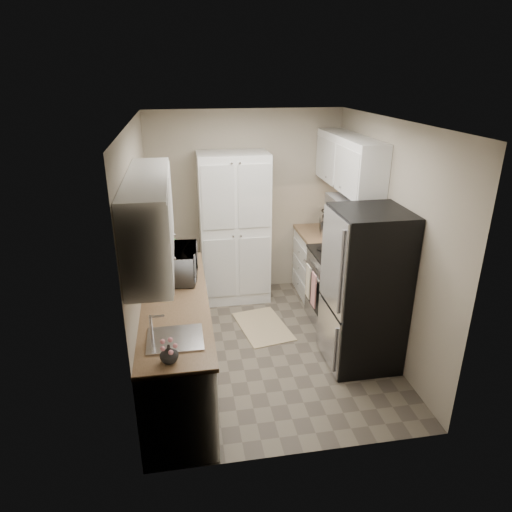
{
  "coord_description": "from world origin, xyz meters",
  "views": [
    {
      "loc": [
        -0.87,
        -4.38,
        2.94
      ],
      "look_at": [
        -0.1,
        0.15,
        1.07
      ],
      "focal_mm": 32.0,
      "sensor_mm": 36.0,
      "label": 1
    }
  ],
  "objects_px": {
    "pantry_cabinet": "(234,229)",
    "electric_range": "(340,288)",
    "microwave": "(178,264)",
    "wine_bottle": "(166,251)",
    "toaster_oven": "(331,225)",
    "refrigerator": "(365,290)"
  },
  "relations": [
    {
      "from": "pantry_cabinet",
      "to": "electric_range",
      "type": "distance_m",
      "value": 1.58
    },
    {
      "from": "pantry_cabinet",
      "to": "wine_bottle",
      "type": "distance_m",
      "value": 1.18
    },
    {
      "from": "microwave",
      "to": "wine_bottle",
      "type": "relative_size",
      "value": 2.18
    },
    {
      "from": "electric_range",
      "to": "wine_bottle",
      "type": "height_order",
      "value": "wine_bottle"
    },
    {
      "from": "pantry_cabinet",
      "to": "electric_range",
      "type": "bearing_deg",
      "value": -38.22
    },
    {
      "from": "electric_range",
      "to": "wine_bottle",
      "type": "bearing_deg",
      "value": 176.19
    },
    {
      "from": "electric_range",
      "to": "refrigerator",
      "type": "distance_m",
      "value": 0.88
    },
    {
      "from": "electric_range",
      "to": "microwave",
      "type": "xyz_separation_m",
      "value": [
        -1.92,
        -0.33,
        0.6
      ]
    },
    {
      "from": "pantry_cabinet",
      "to": "toaster_oven",
      "type": "xyz_separation_m",
      "value": [
        1.29,
        -0.16,
        0.03
      ]
    },
    {
      "from": "microwave",
      "to": "toaster_oven",
      "type": "height_order",
      "value": "microwave"
    },
    {
      "from": "pantry_cabinet",
      "to": "wine_bottle",
      "type": "xyz_separation_m",
      "value": [
        -0.88,
        -0.79,
        0.05
      ]
    },
    {
      "from": "microwave",
      "to": "toaster_oven",
      "type": "relative_size",
      "value": 1.5
    },
    {
      "from": "pantry_cabinet",
      "to": "microwave",
      "type": "distance_m",
      "value": 1.47
    },
    {
      "from": "pantry_cabinet",
      "to": "refrigerator",
      "type": "bearing_deg",
      "value": -56.54
    },
    {
      "from": "microwave",
      "to": "wine_bottle",
      "type": "distance_m",
      "value": 0.49
    },
    {
      "from": "refrigerator",
      "to": "wine_bottle",
      "type": "bearing_deg",
      "value": 155.08
    },
    {
      "from": "refrigerator",
      "to": "toaster_oven",
      "type": "relative_size",
      "value": 4.39
    },
    {
      "from": "pantry_cabinet",
      "to": "wine_bottle",
      "type": "relative_size",
      "value": 7.52
    },
    {
      "from": "pantry_cabinet",
      "to": "microwave",
      "type": "height_order",
      "value": "pantry_cabinet"
    },
    {
      "from": "refrigerator",
      "to": "toaster_oven",
      "type": "distance_m",
      "value": 1.59
    },
    {
      "from": "pantry_cabinet",
      "to": "microwave",
      "type": "relative_size",
      "value": 3.45
    },
    {
      "from": "wine_bottle",
      "to": "toaster_oven",
      "type": "height_order",
      "value": "wine_bottle"
    }
  ]
}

